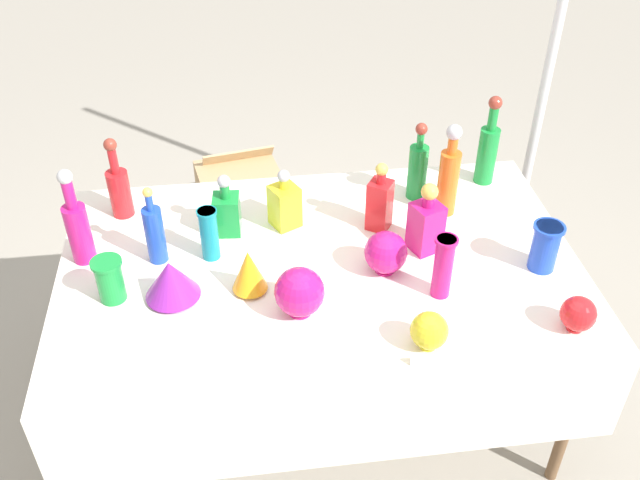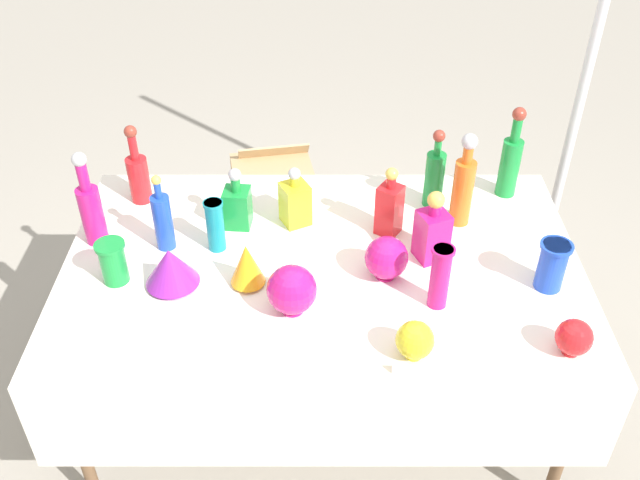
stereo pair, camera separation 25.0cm
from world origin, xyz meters
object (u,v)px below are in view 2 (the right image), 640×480
object	(u,v)px
square_decanter_0	(293,202)
round_bowl_1	(413,340)
round_bowl_3	(290,290)
cardboard_box_behind_left	(272,195)
fluted_vase_0	(168,267)
tall_bottle_5	(135,174)
slender_vase_0	(110,261)
tall_bottle_0	(88,209)
fluted_vase_1	(245,265)
tall_bottle_2	(508,160)
slender_vase_1	(213,224)
square_decanter_1	(387,206)
tall_bottle_3	(160,220)
square_decanter_2	(235,205)
cardboard_box_behind_right	(309,231)
tall_bottle_1	(432,175)
round_bowl_2	(572,337)
tall_bottle_4	(461,185)
round_bowl_0	(384,258)
canopy_pole	(582,81)
slender_vase_3	(438,275)
square_decanter_3	(430,231)
slender_vase_2	(550,264)

from	to	relation	value
square_decanter_0	round_bowl_1	bearing A→B (deg)	-61.32
round_bowl_3	cardboard_box_behind_left	world-z (taller)	round_bowl_3
round_bowl_1	fluted_vase_0	bearing A→B (deg)	157.24
tall_bottle_5	slender_vase_0	size ratio (longest dim) A/B	2.10
square_decanter_0	round_bowl_1	xyz separation A→B (m)	(0.38, -0.70, -0.03)
tall_bottle_0	round_bowl_3	xyz separation A→B (m)	(0.74, -0.38, -0.06)
tall_bottle_0	fluted_vase_1	distance (m)	0.63
tall_bottle_0	round_bowl_3	bearing A→B (deg)	-27.18
tall_bottle_2	slender_vase_1	world-z (taller)	tall_bottle_2
round_bowl_1	cardboard_box_behind_left	distance (m)	1.95
square_decanter_0	square_decanter_1	world-z (taller)	square_decanter_1
tall_bottle_3	slender_vase_1	distance (m)	0.19
square_decanter_2	cardboard_box_behind_right	xyz separation A→B (m)	(0.27, 0.78, -0.71)
tall_bottle_1	round_bowl_1	size ratio (longest dim) A/B	2.59
round_bowl_2	cardboard_box_behind_left	xyz separation A→B (m)	(-1.03, 1.74, -0.66)
tall_bottle_1	round_bowl_1	bearing A→B (deg)	-100.88
round_bowl_3	tall_bottle_4	bearing A→B (deg)	38.50
square_decanter_2	round_bowl_3	world-z (taller)	square_decanter_2
tall_bottle_0	cardboard_box_behind_left	size ratio (longest dim) A/B	0.75
tall_bottle_4	square_decanter_0	world-z (taller)	tall_bottle_4
square_decanter_1	round_bowl_1	world-z (taller)	square_decanter_1
tall_bottle_4	round_bowl_2	world-z (taller)	tall_bottle_4
round_bowl_1	round_bowl_2	bearing A→B (deg)	1.65
round_bowl_0	slender_vase_0	bearing A→B (deg)	-178.75
square_decanter_0	round_bowl_3	distance (m)	0.49
square_decanter_2	tall_bottle_3	bearing A→B (deg)	-151.52
fluted_vase_0	tall_bottle_1	bearing A→B (deg)	27.10
tall_bottle_2	slender_vase_1	bearing A→B (deg)	-162.36
tall_bottle_5	cardboard_box_behind_right	size ratio (longest dim) A/B	0.65
tall_bottle_2	cardboard_box_behind_right	world-z (taller)	tall_bottle_2
tall_bottle_2	fluted_vase_0	world-z (taller)	tall_bottle_2
round_bowl_0	canopy_pole	bearing A→B (deg)	43.39
slender_vase_1	slender_vase_3	xyz separation A→B (m)	(0.77, -0.30, 0.02)
tall_bottle_2	square_decanter_1	size ratio (longest dim) A/B	1.37
square_decanter_3	cardboard_box_behind_right	world-z (taller)	square_decanter_3
slender_vase_3	round_bowl_2	world-z (taller)	slender_vase_3
tall_bottle_1	fluted_vase_0	bearing A→B (deg)	-152.90
fluted_vase_0	round_bowl_1	distance (m)	0.86
square_decanter_0	round_bowl_0	size ratio (longest dim) A/B	1.52
slender_vase_3	round_bowl_0	bearing A→B (deg)	138.66
slender_vase_0	slender_vase_2	world-z (taller)	slender_vase_2
square_decanter_2	square_decanter_3	world-z (taller)	square_decanter_3
slender_vase_0	round_bowl_2	distance (m)	1.52
tall_bottle_1	square_decanter_3	distance (m)	0.34
tall_bottle_4	slender_vase_1	xyz separation A→B (m)	(-0.91, -0.16, -0.06)
tall_bottle_0	canopy_pole	distance (m)	2.02
slender_vase_3	fluted_vase_1	bearing A→B (deg)	170.88
square_decanter_2	slender_vase_1	world-z (taller)	square_decanter_2
square_decanter_1	square_decanter_0	bearing A→B (deg)	169.76
slender_vase_0	fluted_vase_0	world-z (taller)	slender_vase_0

